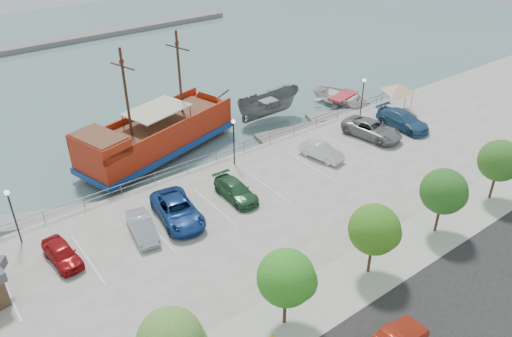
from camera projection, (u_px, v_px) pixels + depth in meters
ground at (281, 207)px, 39.98m from camera, size 160.00×160.00×0.00m
street at (459, 322)px, 28.47m from camera, size 100.00×8.00×0.04m
sidewalk at (378, 265)px, 32.59m from camera, size 100.00×4.00×0.05m
seawall_railing at (226, 153)px, 44.55m from camera, size 50.00×0.06×1.00m
far_shore at (117, 31)px, 82.71m from camera, size 40.00×3.00×0.80m
pirate_ship at (168, 131)px, 47.34m from camera, size 18.65×9.67×11.55m
patrol_boat at (268, 107)px, 53.35m from camera, size 7.80×3.52×2.93m
speedboat at (343, 99)px, 57.14m from camera, size 6.55×8.02×1.46m
dock_west at (50, 219)px, 38.26m from camera, size 8.01×4.94×0.44m
dock_mid at (292, 133)px, 50.84m from camera, size 7.92×3.51×0.44m
dock_east at (341, 115)px, 54.47m from camera, size 7.88×4.62×0.43m
canopy_tent at (399, 84)px, 52.40m from camera, size 5.16×5.16×3.36m
lamp_post_left at (11, 207)px, 33.14m from camera, size 0.36×0.36×4.28m
lamp_post_mid at (234, 134)px, 42.43m from camera, size 0.36×0.36×4.28m
lamp_post_right at (363, 91)px, 50.68m from camera, size 0.36×0.36×4.28m
tree_c at (289, 279)px, 26.81m from camera, size 3.30×3.20×5.00m
tree_d at (377, 230)px, 30.42m from camera, size 3.30×3.20×5.00m
tree_e at (446, 192)px, 34.03m from camera, size 3.30×3.20×5.00m
tree_f at (501, 162)px, 37.64m from camera, size 3.30×3.20×5.00m
parked_car_a at (62, 253)px, 32.57m from camera, size 1.92×4.04×1.33m
parked_car_b at (142, 227)px, 34.99m from camera, size 2.14×4.33×1.37m
parked_car_c at (178, 210)px, 36.48m from camera, size 3.48×6.12×1.61m
parked_car_d at (236, 190)px, 39.02m from camera, size 1.98×4.64×1.33m
parked_car_f at (322, 151)px, 44.45m from camera, size 2.24×4.35×1.36m
parked_car_g at (372, 129)px, 47.96m from camera, size 3.67×6.27×1.64m
parked_car_h at (403, 120)px, 49.74m from camera, size 2.33×5.71×1.66m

